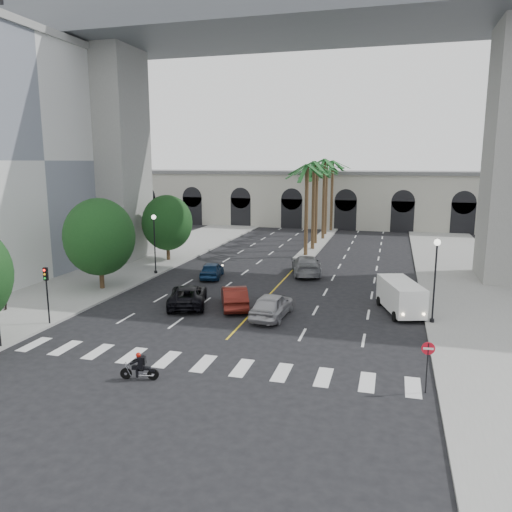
% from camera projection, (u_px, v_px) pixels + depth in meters
% --- Properties ---
extents(ground, '(140.00, 140.00, 0.00)m').
position_uv_depth(ground, '(214.00, 353.00, 26.30)').
color(ground, black).
rests_on(ground, ground).
extents(sidewalk_left, '(8.00, 100.00, 0.15)m').
position_uv_depth(sidewalk_left, '(114.00, 274.00, 44.42)').
color(sidewalk_left, gray).
rests_on(sidewalk_left, ground).
extents(sidewalk_right, '(8.00, 100.00, 0.15)m').
position_uv_depth(sidewalk_right, '(477.00, 298.00, 36.56)').
color(sidewalk_right, gray).
rests_on(sidewalk_right, ground).
extents(median, '(2.00, 24.00, 0.20)m').
position_uv_depth(median, '(319.00, 241.00, 62.26)').
color(median, gray).
rests_on(median, ground).
extents(pier_building, '(71.00, 10.50, 8.50)m').
position_uv_depth(pier_building, '(336.00, 198.00, 77.58)').
color(pier_building, '#BAB7A7').
rests_on(pier_building, ground).
extents(bridge, '(75.00, 13.00, 26.00)m').
position_uv_depth(bridge, '(337.00, 60.00, 42.78)').
color(bridge, gray).
rests_on(bridge, ground).
extents(palm_a, '(3.20, 3.20, 10.30)m').
position_uv_depth(palm_a, '(307.00, 170.00, 51.12)').
color(palm_a, '#47331E').
rests_on(palm_a, ground).
extents(palm_b, '(3.20, 3.20, 10.60)m').
position_uv_depth(palm_b, '(314.00, 167.00, 54.83)').
color(palm_b, '#47331E').
rests_on(palm_b, ground).
extents(palm_c, '(3.20, 3.20, 10.10)m').
position_uv_depth(palm_c, '(317.00, 170.00, 58.78)').
color(palm_c, '#47331E').
rests_on(palm_c, ground).
extents(palm_d, '(3.20, 3.20, 10.90)m').
position_uv_depth(palm_d, '(325.00, 164.00, 62.34)').
color(palm_d, '#47331E').
rests_on(palm_d, ground).
extents(palm_e, '(3.20, 3.20, 10.40)m').
position_uv_depth(palm_e, '(327.00, 167.00, 66.27)').
color(palm_e, '#47331E').
rests_on(palm_e, ground).
extents(palm_f, '(3.20, 3.20, 10.70)m').
position_uv_depth(palm_f, '(333.00, 165.00, 69.93)').
color(palm_f, '#47331E').
rests_on(palm_f, ground).
extents(street_tree_mid, '(5.44, 5.44, 7.21)m').
position_uv_depth(street_tree_mid, '(99.00, 237.00, 38.39)').
color(street_tree_mid, '#382616').
rests_on(street_tree_mid, ground).
extents(street_tree_far, '(5.04, 5.04, 6.68)m').
position_uv_depth(street_tree_far, '(167.00, 223.00, 49.81)').
color(street_tree_far, '#382616').
rests_on(street_tree_far, ground).
extents(lamp_post_left_far, '(0.40, 0.40, 5.35)m').
position_uv_depth(lamp_post_left_far, '(155.00, 239.00, 43.84)').
color(lamp_post_left_far, black).
rests_on(lamp_post_left_far, ground).
extents(lamp_post_right, '(0.40, 0.40, 5.35)m').
position_uv_depth(lamp_post_right, '(435.00, 274.00, 30.29)').
color(lamp_post_right, black).
rests_on(lamp_post_right, ground).
extents(traffic_signal_far, '(0.25, 0.18, 3.65)m').
position_uv_depth(traffic_signal_far, '(47.00, 286.00, 30.21)').
color(traffic_signal_far, black).
rests_on(traffic_signal_far, ground).
extents(motorcycle_rider, '(1.81, 0.53, 1.31)m').
position_uv_depth(motorcycle_rider, '(140.00, 367.00, 22.97)').
color(motorcycle_rider, black).
rests_on(motorcycle_rider, ground).
extents(car_a, '(2.20, 4.89, 1.63)m').
position_uv_depth(car_a, '(272.00, 305.00, 32.11)').
color(car_a, '#9F9DA2').
rests_on(car_a, ground).
extents(car_b, '(3.31, 5.00, 1.56)m').
position_uv_depth(car_b, '(234.00, 297.00, 34.25)').
color(car_b, '#521610').
rests_on(car_b, ground).
extents(car_c, '(3.96, 5.79, 1.47)m').
position_uv_depth(car_c, '(188.00, 295.00, 34.76)').
color(car_c, black).
rests_on(car_c, ground).
extents(car_d, '(3.67, 6.21, 1.69)m').
position_uv_depth(car_d, '(306.00, 265.00, 44.39)').
color(car_d, slate).
rests_on(car_d, ground).
extents(car_e, '(2.43, 4.39, 1.42)m').
position_uv_depth(car_e, '(212.00, 270.00, 43.07)').
color(car_e, '#102A4D').
rests_on(car_e, ground).
extents(cargo_van, '(3.27, 5.32, 2.13)m').
position_uv_depth(cargo_van, '(401.00, 296.00, 32.96)').
color(cargo_van, white).
rests_on(cargo_van, ground).
extents(pedestrian_b, '(0.93, 0.93, 1.53)m').
position_uv_depth(pedestrian_b, '(3.00, 299.00, 33.27)').
color(pedestrian_b, black).
rests_on(pedestrian_b, sidewalk_left).
extents(do_not_enter_sign, '(0.57, 0.07, 2.33)m').
position_uv_depth(do_not_enter_sign, '(428.00, 356.00, 21.43)').
color(do_not_enter_sign, black).
rests_on(do_not_enter_sign, ground).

